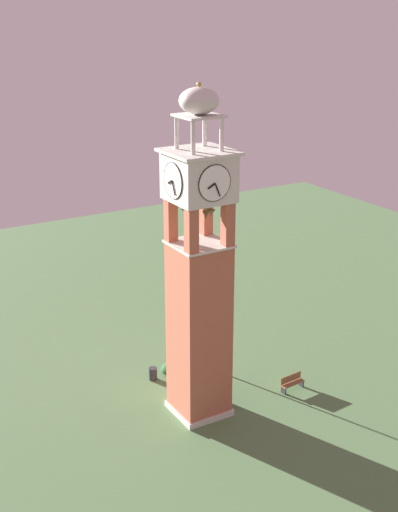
% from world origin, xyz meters
% --- Properties ---
extents(ground, '(80.00, 80.00, 0.00)m').
position_xyz_m(ground, '(0.00, 0.00, 0.00)').
color(ground, '#517547').
extents(clock_tower, '(3.32, 3.32, 18.42)m').
position_xyz_m(clock_tower, '(0.00, -0.00, 7.73)').
color(clock_tower, '#AD5B42').
rests_on(clock_tower, ground).
extents(park_bench, '(0.57, 1.63, 0.95)m').
position_xyz_m(park_bench, '(-0.89, -6.01, 0.48)').
color(park_bench, brown).
rests_on(park_bench, ground).
extents(lamp_post, '(0.36, 0.36, 4.14)m').
position_xyz_m(lamp_post, '(4.56, -2.79, 2.85)').
color(lamp_post, black).
rests_on(lamp_post, ground).
extents(trash_bin, '(0.52, 0.52, 0.80)m').
position_xyz_m(trash_bin, '(4.46, 0.68, 0.40)').
color(trash_bin, '#2D2D33').
rests_on(trash_bin, ground).
extents(shrub_near_entry, '(1.27, 1.27, 0.74)m').
position_xyz_m(shrub_near_entry, '(4.46, -0.62, 0.37)').
color(shrub_near_entry, '#28562D').
rests_on(shrub_near_entry, ground).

